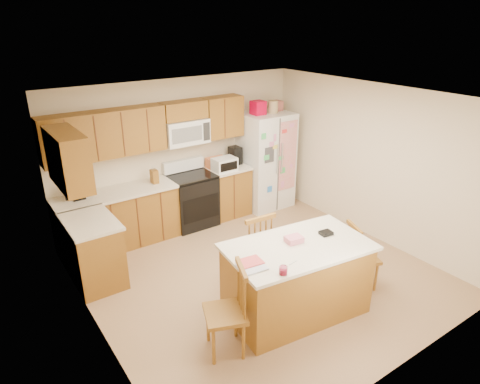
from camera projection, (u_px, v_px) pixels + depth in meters
ground at (258, 273)px, 6.14m from camera, size 4.50×4.50×0.00m
room_shell at (260, 180)px, 5.59m from camera, size 4.60×4.60×2.52m
cabinetry at (139, 191)px, 6.63m from camera, size 3.36×1.56×2.15m
stove at (192, 199)px, 7.43m from camera, size 0.76×0.65×1.13m
refrigerator at (266, 159)px, 8.04m from camera, size 0.90×0.79×2.04m
island at (296, 279)px, 5.19m from camera, size 1.82×1.20×1.03m
windsor_chair_left at (227, 313)px, 4.57m from camera, size 0.56×0.58×1.05m
windsor_chair_back at (253, 251)px, 5.72m from camera, size 0.50×0.48×1.09m
windsor_chair_right at (360, 257)px, 5.71m from camera, size 0.50×0.51×0.94m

